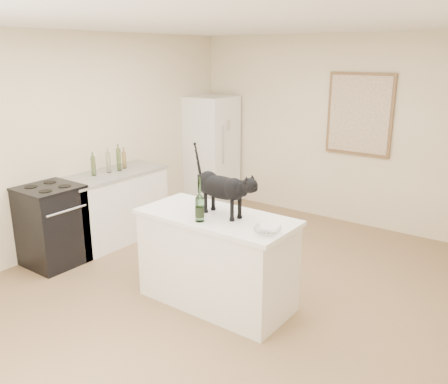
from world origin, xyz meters
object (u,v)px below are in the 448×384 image
glass_bowl (268,231)px  black_cat (221,190)px  fridge (211,150)px  wine_bottle (200,201)px  stove (52,226)px

glass_bowl → black_cat: bearing=165.3°
fridge → wine_bottle: 3.45m
wine_bottle → glass_bowl: 0.67m
fridge → wine_bottle: (2.03, -2.77, 0.24)m
wine_bottle → glass_bowl: bearing=8.3°
black_cat → wine_bottle: bearing=-94.8°
black_cat → glass_bowl: 0.65m
wine_bottle → fridge: bearing=126.2°
fridge → wine_bottle: size_ratio=4.50×
black_cat → glass_bowl: black_cat is taller
wine_bottle → black_cat: bearing=77.7°
stove → fridge: bearing=90.0°
stove → fridge: size_ratio=0.53×
stove → black_cat: size_ratio=1.33×
stove → fridge: (0.00, 2.95, 0.40)m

